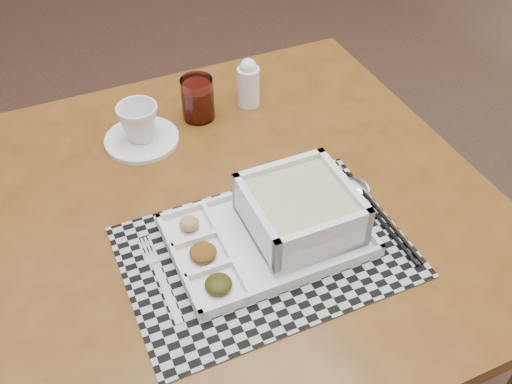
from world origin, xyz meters
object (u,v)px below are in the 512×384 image
dining_table (238,226)px  creamer_bottle (248,83)px  cup (139,122)px  serving_tray (289,220)px  juice_glass (198,100)px

dining_table → creamer_bottle: 0.33m
dining_table → cup: 0.29m
serving_tray → juice_glass: (0.01, 0.38, 0.01)m
serving_tray → juice_glass: same height
dining_table → juice_glass: (0.05, 0.26, 0.11)m
dining_table → creamer_bottle: bearing=57.0°
cup → dining_table: bearing=-68.8°
dining_table → juice_glass: bearing=79.3°
dining_table → juice_glass: juice_glass is taller
serving_tray → creamer_bottle: bearing=70.8°
juice_glass → creamer_bottle: 0.12m
juice_glass → creamer_bottle: creamer_bottle is taller
serving_tray → creamer_bottle: size_ratio=3.09×
dining_table → creamer_bottle: (0.17, 0.26, 0.12)m
serving_tray → juice_glass: bearing=88.0°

